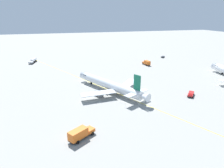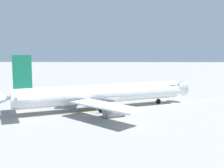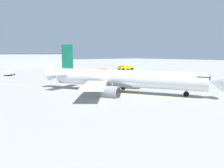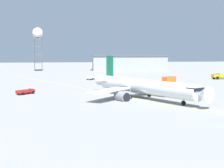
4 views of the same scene
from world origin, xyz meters
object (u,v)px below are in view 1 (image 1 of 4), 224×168
object	(u,v)px
airliner_main	(110,86)
fuel_tanker_truck	(33,61)
catering_truck_truck	(147,63)
catering_truck_truck_extra	(80,133)
baggage_truck_truck	(163,57)
ops_pickup_truck	(191,94)

from	to	relation	value
airliner_main	fuel_tanker_truck	xyz separation A→B (m)	(68.54, 36.07, -1.33)
catering_truck_truck	catering_truck_truck_extra	bearing A→B (deg)	138.03
catering_truck_truck	baggage_truck_truck	world-z (taller)	catering_truck_truck
airliner_main	catering_truck_truck	distance (m)	54.02
catering_truck_truck	catering_truck_truck_extra	world-z (taller)	same
catering_truck_truck_extra	airliner_main	bearing A→B (deg)	27.72
fuel_tanker_truck	baggage_truck_truck	xyz separation A→B (m)	(-9.94, -95.31, -0.86)
baggage_truck_truck	ops_pickup_truck	bearing A→B (deg)	24.41
baggage_truck_truck	fuel_tanker_truck	bearing A→B (deg)	-49.81
ops_pickup_truck	baggage_truck_truck	world-z (taller)	ops_pickup_truck
airliner_main	catering_truck_truck_extra	size ratio (longest dim) A/B	4.82
airliner_main	baggage_truck_truck	xyz separation A→B (m)	(58.59, -59.23, -2.19)
fuel_tanker_truck	catering_truck_truck_extra	xyz separation A→B (m)	(-99.57, -18.75, 0.09)
ops_pickup_truck	catering_truck_truck_extra	xyz separation A→B (m)	(-17.38, 47.75, 0.85)
baggage_truck_truck	airliner_main	bearing A→B (deg)	0.84
catering_truck_truck	baggage_truck_truck	bearing A→B (deg)	-55.62
ops_pickup_truck	fuel_tanker_truck	world-z (taller)	fuel_tanker_truck
fuel_tanker_truck	catering_truck_truck_extra	world-z (taller)	catering_truck_truck_extra
ops_pickup_truck	catering_truck_truck_extra	world-z (taller)	catering_truck_truck_extra
catering_truck_truck	catering_truck_truck_extra	xyz separation A→B (m)	(-70.96, 53.69, 0.01)
fuel_tanker_truck	ops_pickup_truck	bearing A→B (deg)	55.90
ops_pickup_truck	catering_truck_truck	distance (m)	53.92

